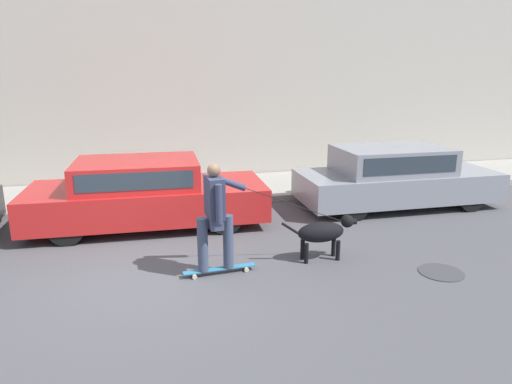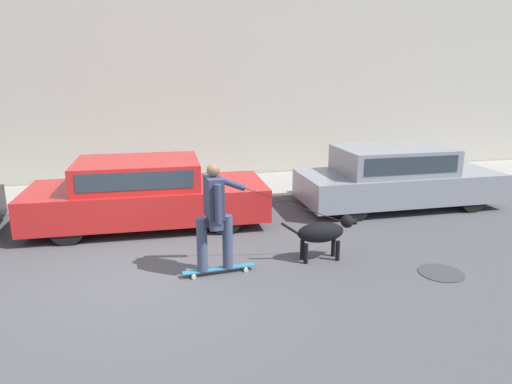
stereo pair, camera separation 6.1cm
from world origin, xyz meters
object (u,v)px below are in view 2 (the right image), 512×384
(parked_car_2, at_px, (396,178))
(dog, at_px, (323,232))
(skateboarder, at_px, (215,213))
(parked_car_1, at_px, (146,194))

(parked_car_2, bearing_deg, dog, -137.16)
(parked_car_2, distance_m, dog, 3.67)
(dog, height_order, skateboarder, skateboarder)
(parked_car_1, bearing_deg, skateboarder, -67.21)
(parked_car_2, bearing_deg, skateboarder, -149.14)
(parked_car_1, height_order, dog, parked_car_1)
(parked_car_1, relative_size, dog, 3.65)
(parked_car_1, height_order, parked_car_2, parked_car_2)
(parked_car_1, xyz_separation_m, skateboarder, (0.97, -2.58, 0.32))
(parked_car_1, bearing_deg, dog, -39.73)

